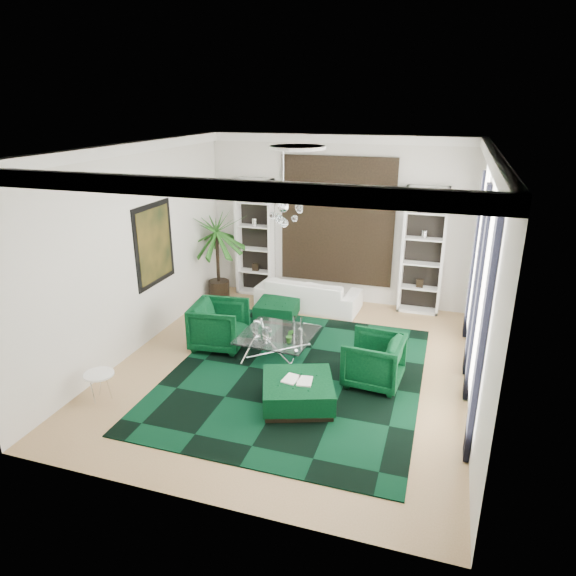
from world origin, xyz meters
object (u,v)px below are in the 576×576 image
(ottoman_side, at_px, (277,310))
(palm, at_px, (217,245))
(armchair_right, at_px, (373,361))
(armchair_left, at_px, (220,325))
(sofa, at_px, (308,293))
(coffee_table, at_px, (278,345))
(side_table, at_px, (101,387))
(ottoman_front, at_px, (298,393))

(ottoman_side, relative_size, palm, 0.32)
(armchair_right, xyz_separation_m, ottoman_side, (-2.40, 2.09, -0.23))
(armchair_left, relative_size, ottoman_side, 1.15)
(sofa, xyz_separation_m, ottoman_side, (-0.47, -0.83, -0.15))
(coffee_table, height_order, palm, palm)
(armchair_right, height_order, side_table, armchair_right)
(armchair_left, distance_m, palm, 2.75)
(coffee_table, distance_m, ottoman_side, 1.74)
(ottoman_front, bearing_deg, palm, 129.04)
(armchair_left, bearing_deg, sofa, -30.14)
(sofa, bearing_deg, palm, 6.44)
(coffee_table, height_order, ottoman_front, coffee_table)
(ottoman_side, distance_m, palm, 2.19)
(sofa, bearing_deg, armchair_left, 70.22)
(armchair_right, bearing_deg, palm, -119.79)
(ottoman_front, bearing_deg, armchair_right, 45.09)
(armchair_right, bearing_deg, side_table, -61.14)
(armchair_right, bearing_deg, sofa, -141.85)
(ottoman_front, bearing_deg, ottoman_side, 114.17)
(armchair_left, height_order, coffee_table, armchair_left)
(coffee_table, xyz_separation_m, side_table, (-2.18, -2.25, 0.00))
(ottoman_front, height_order, palm, palm)
(sofa, relative_size, armchair_right, 2.51)
(armchair_left, height_order, side_table, armchair_left)
(sofa, distance_m, ottoman_front, 4.04)
(sofa, distance_m, palm, 2.41)
(palm, bearing_deg, armchair_right, -34.50)
(palm, bearing_deg, ottoman_front, -50.96)
(side_table, bearing_deg, armchair_left, 66.12)
(armchair_right, height_order, coffee_table, armchair_right)
(coffee_table, bearing_deg, side_table, -134.13)
(armchair_left, xyz_separation_m, coffee_table, (1.18, -0.03, -0.23))
(palm, bearing_deg, armchair_left, -64.75)
(armchair_left, height_order, ottoman_side, armchair_left)
(sofa, height_order, coffee_table, sofa)
(palm, bearing_deg, sofa, 2.40)
(armchair_right, distance_m, ottoman_front, 1.44)
(coffee_table, bearing_deg, ottoman_front, -60.42)
(armchair_left, relative_size, side_table, 2.11)
(armchair_right, distance_m, ottoman_side, 3.19)
(ottoman_front, distance_m, palm, 5.07)
(palm, bearing_deg, side_table, -88.76)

